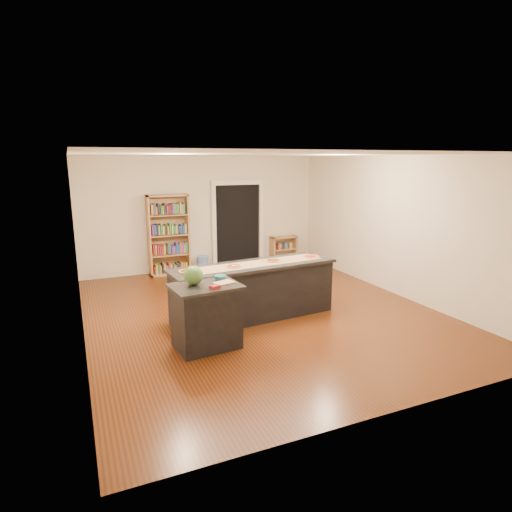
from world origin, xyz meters
name	(u,v)px	position (x,y,z in m)	size (l,w,h in m)	color
room	(261,236)	(0.00, 0.00, 1.40)	(6.00, 7.00, 2.80)	beige
doorway	(238,220)	(0.90, 3.46, 1.20)	(1.40, 0.09, 2.21)	black
kitchen_island	(254,291)	(-0.23, -0.23, 0.49)	(2.94, 0.80, 0.97)	black
side_counter	(206,316)	(-1.34, -1.07, 0.48)	(0.97, 0.71, 0.96)	black
bookshelf	(169,235)	(-0.93, 3.28, 0.96)	(0.96, 0.34, 1.92)	tan
low_shelf	(283,249)	(2.15, 3.30, 0.35)	(0.71, 0.30, 0.71)	tan
waste_bin	(203,264)	(-0.15, 3.16, 0.20)	(0.27, 0.27, 0.40)	#5780C3
kraft_paper	(254,264)	(-0.22, -0.23, 0.97)	(2.55, 0.46, 0.00)	olive
watermelon	(194,275)	(-1.49, -0.99, 1.10)	(0.28, 0.28, 0.28)	#144214
cutting_board	(224,283)	(-1.07, -1.10, 0.97)	(0.29, 0.19, 0.02)	tan
package_red	(215,287)	(-1.27, -1.29, 0.98)	(0.14, 0.10, 0.05)	maroon
package_teal	(220,278)	(-1.06, -0.89, 0.99)	(0.17, 0.17, 0.06)	#195966
pizza_a	(188,271)	(-1.40, -0.31, 0.98)	(0.28, 0.28, 0.02)	#BE8949
pizza_b	(234,266)	(-0.61, -0.28, 0.98)	(0.28, 0.28, 0.02)	#BE8949
pizza_c	(273,261)	(0.16, -0.18, 0.98)	(0.27, 0.27, 0.02)	#BE8949
pizza_d	(311,256)	(0.95, -0.16, 0.98)	(0.29, 0.29, 0.02)	#BE8949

